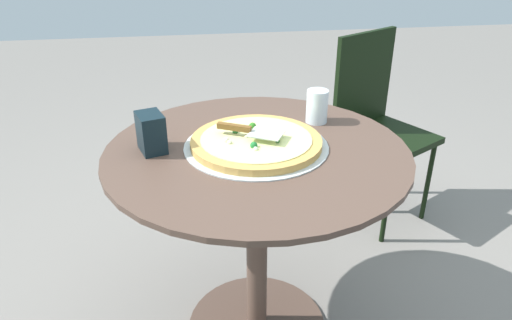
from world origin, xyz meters
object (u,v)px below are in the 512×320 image
(pizza_server, at_px, (249,130))
(napkin_dispenser, at_px, (151,133))
(drinking_cup, at_px, (317,106))
(patio_table, at_px, (257,205))
(patio_chair_far, at_px, (376,117))
(pizza_on_tray, at_px, (256,142))

(pizza_server, bearing_deg, napkin_dispenser, 177.80)
(pizza_server, relative_size, drinking_cup, 1.83)
(patio_table, relative_size, pizza_server, 4.52)
(napkin_dispenser, relative_size, patio_chair_far, 0.13)
(napkin_dispenser, height_order, patio_chair_far, patio_chair_far)
(pizza_on_tray, bearing_deg, patio_chair_far, 45.75)
(patio_table, relative_size, napkin_dispenser, 7.92)
(drinking_cup, relative_size, patio_chair_far, 0.13)
(pizza_server, relative_size, patio_chair_far, 0.23)
(patio_chair_far, bearing_deg, pizza_server, -135.37)
(patio_table, xyz_separation_m, drinking_cup, (0.24, 0.18, 0.26))
(pizza_on_tray, xyz_separation_m, napkin_dispenser, (-0.32, 0.02, 0.05))
(pizza_on_tray, relative_size, napkin_dispenser, 3.78)
(patio_chair_far, bearing_deg, napkin_dispenser, -145.55)
(patio_table, bearing_deg, patio_chair_far, 46.42)
(drinking_cup, distance_m, patio_chair_far, 0.76)
(pizza_server, distance_m, drinking_cup, 0.30)
(pizza_on_tray, bearing_deg, pizza_server, 158.68)
(drinking_cup, bearing_deg, patio_chair_far, 50.06)
(patio_table, xyz_separation_m, patio_chair_far, (0.69, 0.73, -0.02))
(patio_table, relative_size, pizza_on_tray, 2.09)
(drinking_cup, bearing_deg, patio_table, -142.28)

